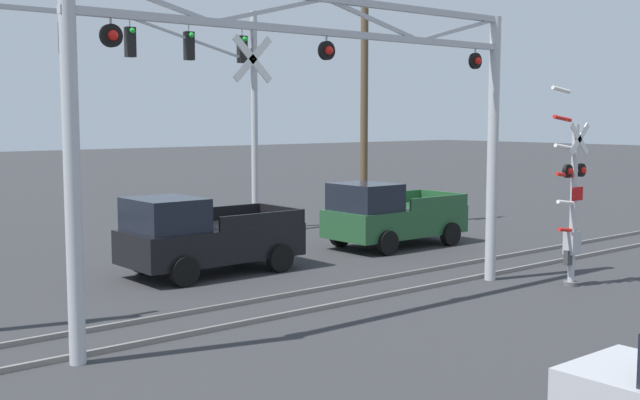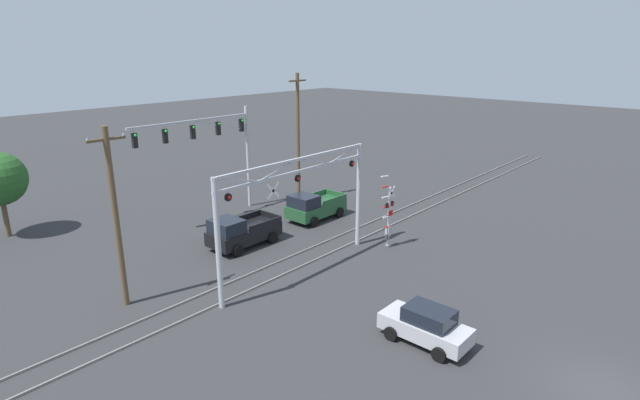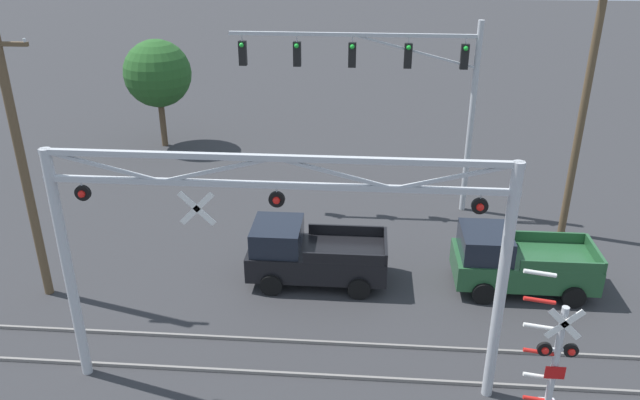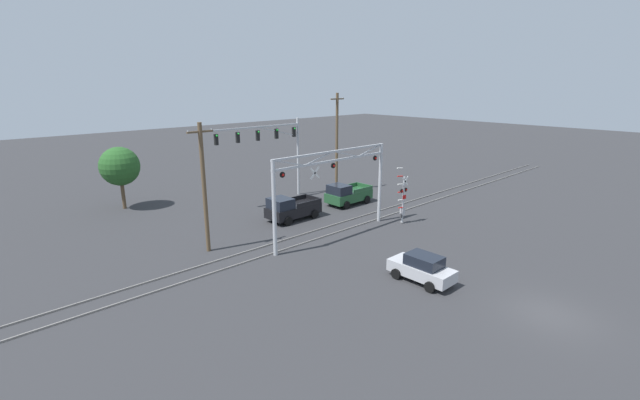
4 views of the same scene
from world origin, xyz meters
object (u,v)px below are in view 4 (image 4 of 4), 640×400
(sedan_waiting, at_px, (422,268))
(pickup_truck_following, at_px, (347,194))
(crossing_signal_mast, at_px, (403,201))
(background_tree_beyond_span, at_px, (120,166))
(pickup_truck_lead, at_px, (291,208))
(utility_pole_left, at_px, (204,187))
(crossing_gantry, at_px, (333,181))
(traffic_signal_span, at_px, (276,143))
(utility_pole_right, at_px, (337,142))

(sedan_waiting, bearing_deg, pickup_truck_following, 58.83)
(crossing_signal_mast, relative_size, background_tree_beyond_span, 0.84)
(pickup_truck_lead, distance_m, pickup_truck_following, 6.82)
(pickup_truck_following, xyz_separation_m, utility_pole_left, (-15.34, -1.55, 3.53))
(crossing_gantry, distance_m, background_tree_beyond_span, 20.25)
(crossing_gantry, height_order, pickup_truck_following, crossing_gantry)
(background_tree_beyond_span, bearing_deg, pickup_truck_following, -39.11)
(crossing_gantry, bearing_deg, utility_pole_left, 155.72)
(utility_pole_left, bearing_deg, traffic_signal_span, 32.87)
(utility_pole_left, height_order, background_tree_beyond_span, utility_pole_left)
(crossing_gantry, bearing_deg, sedan_waiting, -99.53)
(pickup_truck_following, height_order, background_tree_beyond_span, background_tree_beyond_span)
(pickup_truck_lead, xyz_separation_m, background_tree_beyond_span, (-9.09, 12.97, 2.93))
(crossing_gantry, distance_m, utility_pole_right, 13.60)
(crossing_signal_mast, xyz_separation_m, pickup_truck_following, (0.81, 6.97, -0.92))
(utility_pole_right, bearing_deg, sedan_waiting, -121.67)
(utility_pole_left, xyz_separation_m, utility_pole_right, (18.05, 5.67, 0.72))
(crossing_gantry, relative_size, background_tree_beyond_span, 1.94)
(sedan_waiting, distance_m, background_tree_beyond_span, 28.24)
(crossing_signal_mast, bearing_deg, pickup_truck_lead, 130.94)
(crossing_signal_mast, height_order, utility_pole_right, utility_pole_right)
(pickup_truck_following, height_order, utility_pole_left, utility_pole_left)
(crossing_gantry, distance_m, crossing_signal_mast, 6.91)
(sedan_waiting, bearing_deg, traffic_signal_span, 76.19)
(crossing_signal_mast, xyz_separation_m, background_tree_beyond_span, (-15.10, 19.91, 2.02))
(crossing_signal_mast, xyz_separation_m, sedan_waiting, (-7.76, -7.19, -1.07))
(traffic_signal_span, distance_m, background_tree_beyond_span, 14.21)
(utility_pole_left, bearing_deg, crossing_gantry, -24.28)
(crossing_signal_mast, distance_m, background_tree_beyond_span, 25.07)
(crossing_gantry, distance_m, utility_pole_left, 9.07)
(crossing_signal_mast, distance_m, traffic_signal_span, 13.79)
(pickup_truck_lead, bearing_deg, pickup_truck_following, 0.32)
(pickup_truck_lead, bearing_deg, background_tree_beyond_span, 125.01)
(traffic_signal_span, xyz_separation_m, utility_pole_right, (6.31, -1.91, -0.29))
(traffic_signal_span, xyz_separation_m, background_tree_beyond_span, (-12.31, 6.91, -1.61))
(pickup_truck_following, bearing_deg, utility_pole_left, -174.22)
(traffic_signal_span, relative_size, utility_pole_right, 0.96)
(background_tree_beyond_span, bearing_deg, sedan_waiting, -74.84)
(crossing_signal_mast, bearing_deg, sedan_waiting, -137.19)
(crossing_gantry, bearing_deg, traffic_signal_span, 72.93)
(pickup_truck_lead, bearing_deg, crossing_gantry, -92.76)
(background_tree_beyond_span, bearing_deg, crossing_signal_mast, -52.81)
(pickup_truck_following, xyz_separation_m, utility_pole_right, (2.71, 4.12, 4.25))
(utility_pole_right, distance_m, background_tree_beyond_span, 20.64)
(pickup_truck_following, relative_size, utility_pole_left, 0.52)
(crossing_gantry, xyz_separation_m, pickup_truck_following, (7.08, 5.28, -3.29))
(pickup_truck_lead, height_order, utility_pole_left, utility_pole_left)
(utility_pole_right, bearing_deg, background_tree_beyond_span, 154.67)
(sedan_waiting, relative_size, background_tree_beyond_span, 0.67)
(pickup_truck_following, height_order, sedan_waiting, pickup_truck_following)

